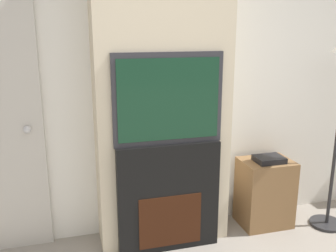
{
  "coord_description": "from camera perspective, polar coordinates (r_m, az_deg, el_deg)",
  "views": [
    {
      "loc": [
        -0.73,
        -1.01,
        1.75
      ],
      "look_at": [
        0.0,
        1.64,
        1.03
      ],
      "focal_mm": 40.0,
      "sensor_mm": 36.0,
      "label": 1
    }
  ],
  "objects": [
    {
      "name": "wall_back",
      "position": [
        3.15,
        -1.9,
        7.38
      ],
      "size": [
        6.0,
        0.06,
        2.7
      ],
      "color": "silver",
      "rests_on": "ground_plane"
    },
    {
      "name": "chimney_breast",
      "position": [
        2.95,
        -0.94,
        6.89
      ],
      "size": [
        1.06,
        0.36,
        2.7
      ],
      "color": "beige",
      "rests_on": "ground_plane"
    },
    {
      "name": "fireplace",
      "position": [
        3.04,
        0.01,
        -10.78
      ],
      "size": [
        0.82,
        0.15,
        0.89
      ],
      "color": "black",
      "rests_on": "ground_plane"
    },
    {
      "name": "television",
      "position": [
        2.79,
        0.02,
        4.13
      ],
      "size": [
        0.84,
        0.07,
        0.69
      ],
      "color": "#2D2D33",
      "rests_on": "fireplace"
    },
    {
      "name": "media_stand",
      "position": [
        3.55,
        14.54,
        -9.66
      ],
      "size": [
        0.45,
        0.35,
        0.66
      ],
      "color": "brown",
      "rests_on": "ground_plane"
    }
  ]
}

